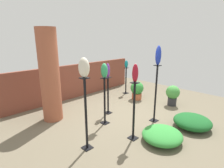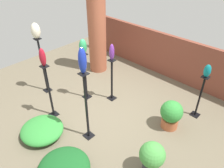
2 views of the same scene
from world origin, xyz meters
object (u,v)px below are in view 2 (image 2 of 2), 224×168
art_vase_teal (207,71)px  potted_plant_front_right (152,157)px  pedestal_teal (199,99)px  art_vase_ruby (43,57)px  art_vase_ivory (36,31)px  potted_plant_front_left (171,114)px  art_vase_jade (83,47)px  pedestal_violet (112,82)px  pedestal_cobalt (87,110)px  art_vase_violet (112,52)px  art_vase_cobalt (82,61)px  pedestal_ivory (43,68)px  pedestal_ruby (50,94)px  pedestal_jade (86,79)px  brick_pillar (97,31)px

art_vase_teal → potted_plant_front_right: size_ratio=0.42×
pedestal_teal → art_vase_ruby: 3.61m
art_vase_ivory → art_vase_teal: bearing=28.6°
art_vase_ivory → potted_plant_front_left: art_vase_ivory is taller
art_vase_jade → potted_plant_front_left: art_vase_jade is taller
pedestal_violet → art_vase_jade: bearing=-141.5°
pedestal_cobalt → pedestal_violet: size_ratio=1.38×
art_vase_ruby → potted_plant_front_right: art_vase_ruby is taller
art_vase_violet → potted_plant_front_left: 1.95m
pedestal_teal → art_vase_violet: size_ratio=2.67×
art_vase_violet → art_vase_cobalt: bearing=-67.1°
pedestal_teal → pedestal_violet: bearing=-154.5°
potted_plant_front_left → art_vase_jade: bearing=-165.5°
art_vase_teal → pedestal_ivory: bearing=-151.4°
pedestal_ivory → potted_plant_front_right: (3.60, -0.13, -0.31)m
pedestal_ivory → pedestal_ruby: bearing=-25.0°
potted_plant_front_right → art_vase_violet: bearing=151.3°
art_vase_violet → potted_plant_front_left: art_vase_violet is taller
pedestal_violet → art_vase_ivory: size_ratio=2.98×
pedestal_teal → potted_plant_front_left: bearing=-108.4°
art_vase_teal → pedestal_ruby: bearing=-136.6°
pedestal_ivory → potted_plant_front_left: 3.45m
pedestal_cobalt → art_vase_teal: bearing=58.5°
pedestal_ivory → pedestal_ruby: (0.99, -0.46, -0.09)m
potted_plant_front_right → art_vase_ruby: bearing=-172.7°
art_vase_jade → art_vase_cobalt: 1.45m
pedestal_cobalt → pedestal_violet: bearing=112.9°
art_vase_jade → potted_plant_front_right: 2.86m
pedestal_teal → pedestal_ruby: bearing=-136.6°
art_vase_ruby → potted_plant_front_left: 3.00m
pedestal_ruby → art_vase_teal: size_ratio=4.58×
art_vase_violet → potted_plant_front_right: art_vase_violet is taller
pedestal_jade → art_vase_teal: (2.46, 1.34, 0.66)m
pedestal_violet → art_vase_violet: size_ratio=2.81×
art_vase_cobalt → potted_plant_front_left: size_ratio=0.73×
art_vase_violet → art_vase_teal: 2.14m
pedestal_jade → pedestal_cobalt: pedestal_cobalt is taller
art_vase_jade → art_vase_violet: bearing=38.5°
pedestal_ivory → pedestal_cobalt: bearing=-8.7°
pedestal_violet → art_vase_cobalt: art_vase_cobalt is taller
pedestal_violet → pedestal_teal: 2.14m
pedestal_teal → art_vase_ruby: bearing=-136.6°
pedestal_cobalt → art_vase_ivory: art_vase_ivory is taller
art_vase_violet → art_vase_teal: art_vase_violet is taller
pedestal_cobalt → pedestal_ruby: 1.15m
pedestal_ivory → art_vase_teal: bearing=28.6°
pedestal_jade → art_vase_jade: 0.89m
art_vase_ivory → potted_plant_front_right: size_ratio=0.55×
brick_pillar → pedestal_ruby: (0.83, -2.29, -0.66)m
pedestal_jade → art_vase_cobalt: size_ratio=2.53×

